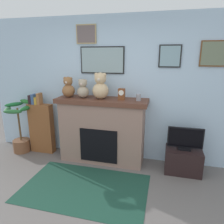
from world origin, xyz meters
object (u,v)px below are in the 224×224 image
(television, at_px, (185,139))
(potted_plant, at_px, (20,133))
(fireplace, at_px, (102,130))
(teddy_bear_tan, at_px, (68,88))
(tv_stand, at_px, (183,160))
(mantel_clock, at_px, (122,94))
(candle_jar, at_px, (139,97))
(bookshelf, at_px, (41,126))
(teddy_bear_cream, at_px, (83,89))
(teddy_bear_grey, at_px, (100,87))

(television, bearing_deg, potted_plant, -179.77)
(fireplace, relative_size, teddy_bear_tan, 4.42)
(teddy_bear_tan, bearing_deg, tv_stand, -1.24)
(teddy_bear_tan, bearing_deg, television, -1.28)
(potted_plant, relative_size, tv_stand, 1.80)
(mantel_clock, distance_m, teddy_bear_tan, 0.98)
(television, relative_size, teddy_bear_tan, 1.54)
(fireplace, xyz_separation_m, candle_jar, (0.65, -0.02, 0.64))
(mantel_clock, bearing_deg, fireplace, 176.99)
(fireplace, xyz_separation_m, television, (1.44, -0.06, -0.00))
(fireplace, distance_m, mantel_clock, 0.77)
(potted_plant, distance_m, television, 3.16)
(fireplace, distance_m, potted_plant, 1.72)
(tv_stand, bearing_deg, candle_jar, 176.75)
(bookshelf, relative_size, teddy_bear_cream, 3.61)
(potted_plant, bearing_deg, bookshelf, 15.25)
(television, distance_m, teddy_bear_cream, 1.93)
(tv_stand, distance_m, teddy_bear_cream, 2.11)
(potted_plant, relative_size, candle_jar, 9.41)
(fireplace, relative_size, potted_plant, 1.54)
(tv_stand, distance_m, candle_jar, 1.31)
(teddy_bear_tan, height_order, teddy_bear_grey, teddy_bear_grey)
(bookshelf, height_order, teddy_bear_grey, teddy_bear_grey)
(mantel_clock, xyz_separation_m, teddy_bear_cream, (-0.70, 0.00, 0.05))
(television, bearing_deg, mantel_clock, 177.60)
(potted_plant, relative_size, teddy_bear_grey, 2.32)
(fireplace, height_order, television, fireplace)
(fireplace, xyz_separation_m, mantel_clock, (0.36, -0.02, 0.69))
(tv_stand, relative_size, mantel_clock, 3.03)
(bookshelf, distance_m, teddy_bear_cream, 1.24)
(television, distance_m, candle_jar, 1.03)
(fireplace, distance_m, teddy_bear_tan, 0.98)
(potted_plant, bearing_deg, teddy_bear_cream, 2.46)
(teddy_bear_cream, bearing_deg, candle_jar, 0.02)
(television, bearing_deg, fireplace, 177.45)
(potted_plant, distance_m, teddy_bear_cream, 1.66)
(teddy_bear_grey, bearing_deg, candle_jar, 0.05)
(potted_plant, bearing_deg, teddy_bear_tan, 3.09)
(teddy_bear_cream, relative_size, teddy_bear_grey, 0.74)
(television, bearing_deg, teddy_bear_tan, 178.72)
(candle_jar, bearing_deg, fireplace, 178.44)
(teddy_bear_grey, bearing_deg, tv_stand, -1.75)
(mantel_clock, bearing_deg, television, -2.40)
(television, relative_size, teddy_bear_cream, 1.68)
(bookshelf, bearing_deg, teddy_bear_tan, -4.72)
(fireplace, relative_size, mantel_clock, 8.35)
(teddy_bear_tan, relative_size, teddy_bear_cream, 1.09)
(television, xyz_separation_m, teddy_bear_cream, (-1.79, 0.05, 0.74))
(fireplace, distance_m, candle_jar, 0.91)
(television, distance_m, mantel_clock, 1.29)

